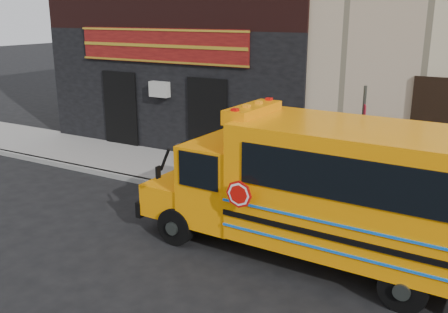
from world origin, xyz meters
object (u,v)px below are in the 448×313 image
object	(u,v)px
bicycle	(208,204)
school_bus	(325,187)
cyclist	(206,192)
sign_pole	(361,149)

from	to	relation	value
bicycle	school_bus	bearing A→B (deg)	-114.94
cyclist	bicycle	bearing A→B (deg)	-139.63
sign_pole	bicycle	size ratio (longest dim) A/B	1.69
school_bus	sign_pole	distance (m)	2.23
school_bus	cyclist	world-z (taller)	school_bus
bicycle	cyclist	world-z (taller)	cyclist
sign_pole	bicycle	distance (m)	3.64
school_bus	cyclist	xyz separation A→B (m)	(-2.83, 0.26, -0.71)
bicycle	sign_pole	bearing A→B (deg)	-74.88
bicycle	cyclist	distance (m)	0.26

